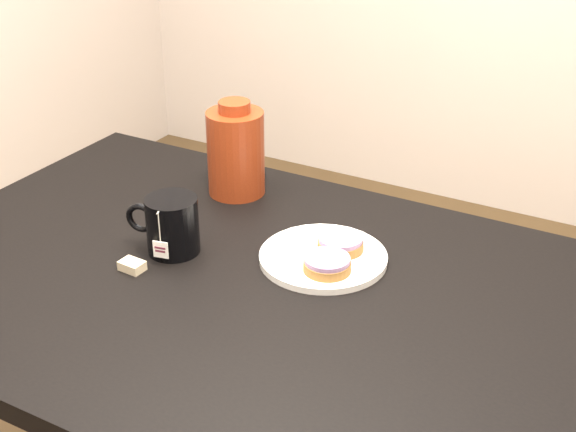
{
  "coord_description": "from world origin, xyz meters",
  "views": [
    {
      "loc": [
        0.65,
        -1.04,
        1.52
      ],
      "look_at": [
        -0.02,
        0.16,
        0.81
      ],
      "focal_mm": 50.0,
      "sensor_mm": 36.0,
      "label": 1
    }
  ],
  "objects": [
    {
      "name": "table",
      "position": [
        0.0,
        0.0,
        0.67
      ],
      "size": [
        1.4,
        0.9,
        0.75
      ],
      "color": "black",
      "rests_on": "ground_plane"
    },
    {
      "name": "plate",
      "position": [
        0.07,
        0.13,
        0.76
      ],
      "size": [
        0.24,
        0.24,
        0.02
      ],
      "color": "white",
      "rests_on": "table"
    },
    {
      "name": "bagel_back",
      "position": [
        0.09,
        0.16,
        0.78
      ],
      "size": [
        0.12,
        0.12,
        0.03
      ],
      "color": "brown",
      "rests_on": "plate"
    },
    {
      "name": "bagel_front",
      "position": [
        0.1,
        0.08,
        0.78
      ],
      "size": [
        0.09,
        0.09,
        0.03
      ],
      "color": "brown",
      "rests_on": "plate"
    },
    {
      "name": "mug",
      "position": [
        -0.2,
        0.02,
        0.81
      ],
      "size": [
        0.16,
        0.12,
        0.11
      ],
      "rotation": [
        0.0,
        0.0,
        0.21
      ],
      "color": "black",
      "rests_on": "table"
    },
    {
      "name": "teabag_pouch",
      "position": [
        -0.22,
        -0.07,
        0.76
      ],
      "size": [
        0.05,
        0.03,
        0.02
      ],
      "primitive_type": "cube",
      "rotation": [
        0.0,
        0.0,
        -0.06
      ],
      "color": "#C6B793",
      "rests_on": "table"
    },
    {
      "name": "bagel_package",
      "position": [
        -0.23,
        0.3,
        0.85
      ],
      "size": [
        0.16,
        0.16,
        0.21
      ],
      "rotation": [
        0.0,
        0.0,
        -0.42
      ],
      "color": "#58190B",
      "rests_on": "table"
    }
  ]
}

